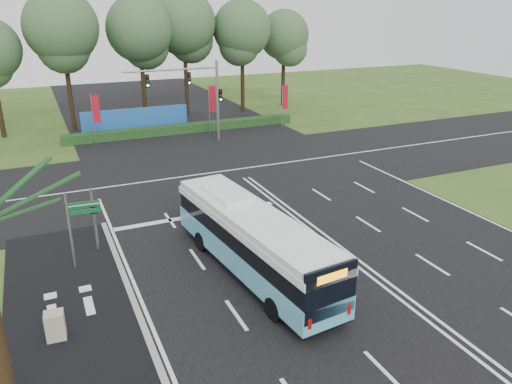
# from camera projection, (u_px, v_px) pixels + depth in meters

# --- Properties ---
(ground) EXTENTS (120.00, 120.00, 0.00)m
(ground) POSITION_uv_depth(u_px,v_px,m) (316.00, 235.00, 26.38)
(ground) COLOR #304F1A
(ground) RESTS_ON ground
(road_main) EXTENTS (20.00, 120.00, 0.04)m
(road_main) POSITION_uv_depth(u_px,v_px,m) (316.00, 235.00, 26.38)
(road_main) COLOR black
(road_main) RESTS_ON ground
(road_cross) EXTENTS (120.00, 14.00, 0.05)m
(road_cross) POSITION_uv_depth(u_px,v_px,m) (233.00, 170.00, 36.61)
(road_cross) COLOR black
(road_cross) RESTS_ON ground
(bike_path) EXTENTS (5.00, 18.00, 0.06)m
(bike_path) POSITION_uv_depth(u_px,v_px,m) (74.00, 324.00, 19.04)
(bike_path) COLOR black
(bike_path) RESTS_ON ground
(kerb_strip) EXTENTS (0.25, 18.00, 0.12)m
(kerb_strip) POSITION_uv_depth(u_px,v_px,m) (136.00, 309.00, 19.94)
(kerb_strip) COLOR gray
(kerb_strip) RESTS_ON ground
(city_bus) EXTENTS (3.52, 11.41, 3.22)m
(city_bus) POSITION_uv_depth(u_px,v_px,m) (252.00, 241.00, 22.15)
(city_bus) COLOR #54A5C2
(city_bus) RESTS_ON ground
(pedestrian_signal) EXTENTS (0.30, 0.41, 3.26)m
(pedestrian_signal) POSITION_uv_depth(u_px,v_px,m) (94.00, 217.00, 24.18)
(pedestrian_signal) COLOR gray
(pedestrian_signal) RESTS_ON ground
(street_sign) EXTENTS (1.46, 0.19, 3.76)m
(street_sign) POSITION_uv_depth(u_px,v_px,m) (77.00, 221.00, 22.35)
(street_sign) COLOR gray
(street_sign) RESTS_ON ground
(utility_cabinet) EXTENTS (0.72, 0.62, 1.13)m
(utility_cabinet) POSITION_uv_depth(u_px,v_px,m) (55.00, 326.00, 18.04)
(utility_cabinet) COLOR #A39E84
(utility_cabinet) RESTS_ON ground
(banner_flag_left) EXTENTS (0.64, 0.22, 4.43)m
(banner_flag_left) POSITION_uv_depth(u_px,v_px,m) (95.00, 112.00, 42.25)
(banner_flag_left) COLOR gray
(banner_flag_left) RESTS_ON ground
(banner_flag_mid) EXTENTS (0.66, 0.13, 4.49)m
(banner_flag_mid) POSITION_uv_depth(u_px,v_px,m) (212.00, 102.00, 46.25)
(banner_flag_mid) COLOR gray
(banner_flag_mid) RESTS_ON ground
(banner_flag_right) EXTENTS (0.63, 0.07, 4.25)m
(banner_flag_right) POSITION_uv_depth(u_px,v_px,m) (284.00, 100.00, 48.03)
(banner_flag_right) COLOR gray
(banner_flag_right) RESTS_ON ground
(traffic_light_gantry) EXTENTS (8.41, 0.28, 7.00)m
(traffic_light_gantry) POSITION_uv_depth(u_px,v_px,m) (197.00, 89.00, 42.30)
(traffic_light_gantry) COLOR gray
(traffic_light_gantry) RESTS_ON ground
(hedge) EXTENTS (22.00, 1.20, 0.80)m
(hedge) POSITION_uv_depth(u_px,v_px,m) (184.00, 129.00, 47.15)
(hedge) COLOR #133617
(hedge) RESTS_ON ground
(blue_hoarding) EXTENTS (10.00, 0.30, 2.20)m
(blue_hoarding) POSITION_uv_depth(u_px,v_px,m) (136.00, 120.00, 47.50)
(blue_hoarding) COLOR #1F58A8
(blue_hoarding) RESTS_ON ground
(eucalyptus_row) EXTENTS (41.89, 9.32, 12.94)m
(eucalyptus_row) POSITION_uv_depth(u_px,v_px,m) (138.00, 32.00, 48.81)
(eucalyptus_row) COLOR black
(eucalyptus_row) RESTS_ON ground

